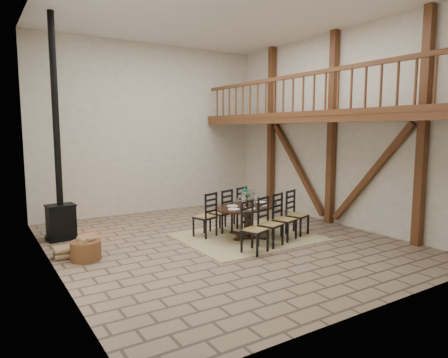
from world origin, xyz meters
TOP-DOWN VIEW (x-y plane):
  - ground at (0.00, 0.00)m, footprint 8.00×8.00m
  - room_shell at (1.19, 0.00)m, footprint 7.02×8.02m
  - rug at (0.67, -0.02)m, footprint 3.00×2.50m
  - dining_table at (0.70, -0.10)m, footprint 2.49×2.53m
  - wood_stove at (-3.01, 2.08)m, footprint 0.66×0.52m
  - log_basket at (-2.90, 0.31)m, footprint 0.57×0.57m
  - log_stack at (-3.25, 0.65)m, footprint 0.35×0.36m

SIDE VIEW (x-z plane):
  - ground at x=0.00m, z-range 0.00..0.00m
  - rug at x=0.67m, z-range 0.00..0.02m
  - log_stack at x=-3.25m, z-range 0.00..0.23m
  - log_basket at x=-2.90m, z-range -0.03..0.44m
  - dining_table at x=0.70m, z-range -0.20..0.97m
  - wood_stove at x=-3.01m, z-range -1.36..3.64m
  - room_shell at x=1.19m, z-range 0.51..5.52m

